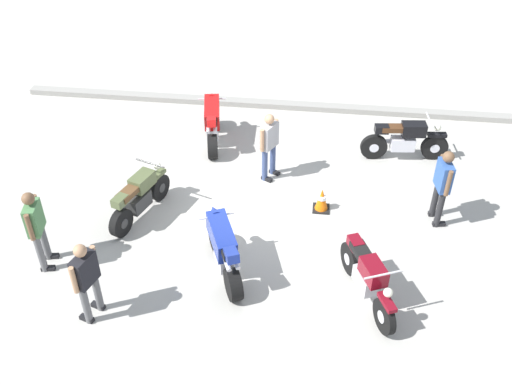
% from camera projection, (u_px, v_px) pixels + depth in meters
% --- Properties ---
extents(ground_plane, '(40.00, 40.00, 0.00)m').
position_uv_depth(ground_plane, '(252.00, 210.00, 12.58)').
color(ground_plane, '#ADAAA3').
extents(curb_edge, '(14.00, 0.30, 0.15)m').
position_uv_depth(curb_edge, '(274.00, 104.00, 16.17)').
color(curb_edge, gray).
rests_on(curb_edge, ground).
extents(motorcycle_maroon_cruiser, '(0.98, 1.97, 1.09)m').
position_uv_depth(motorcycle_maroon_cruiser, '(368.00, 277.00, 10.27)').
color(motorcycle_maroon_cruiser, black).
rests_on(motorcycle_maroon_cruiser, ground).
extents(motorcycle_olive_vintage, '(0.95, 1.89, 1.07)m').
position_uv_depth(motorcycle_olive_vintage, '(139.00, 197.00, 12.15)').
color(motorcycle_olive_vintage, black).
rests_on(motorcycle_olive_vintage, ground).
extents(motorcycle_blue_sportbike, '(1.03, 1.86, 1.14)m').
position_uv_depth(motorcycle_blue_sportbike, '(223.00, 247.00, 10.78)').
color(motorcycle_blue_sportbike, black).
rests_on(motorcycle_blue_sportbike, ground).
extents(motorcycle_red_sportbike, '(0.71, 1.95, 1.14)m').
position_uv_depth(motorcycle_red_sportbike, '(212.00, 121.00, 14.41)').
color(motorcycle_red_sportbike, black).
rests_on(motorcycle_red_sportbike, ground).
extents(motorcycle_black_cruiser, '(2.09, 0.70, 1.09)m').
position_uv_depth(motorcycle_black_cruiser, '(405.00, 140.00, 13.87)').
color(motorcycle_black_cruiser, black).
rests_on(motorcycle_black_cruiser, ground).
extents(person_in_black_shirt, '(0.42, 0.63, 1.64)m').
position_uv_depth(person_in_black_shirt, '(86.00, 277.00, 9.70)').
color(person_in_black_shirt, '#59595B').
rests_on(person_in_black_shirt, ground).
extents(person_in_blue_shirt, '(0.37, 0.67, 1.72)m').
position_uv_depth(person_in_blue_shirt, '(443.00, 183.00, 11.72)').
color(person_in_blue_shirt, '#262628').
rests_on(person_in_blue_shirt, ground).
extents(person_in_gray_shirt, '(0.47, 0.60, 1.63)m').
position_uv_depth(person_in_gray_shirt, '(269.00, 143.00, 13.03)').
color(person_in_gray_shirt, '#384772').
rests_on(person_in_gray_shirt, ground).
extents(person_in_green_shirt, '(0.38, 0.66, 1.71)m').
position_uv_depth(person_in_green_shirt, '(36.00, 225.00, 10.69)').
color(person_in_green_shirt, '#59595B').
rests_on(person_in_green_shirt, ground).
extents(traffic_cone, '(0.36, 0.36, 0.53)m').
position_uv_depth(traffic_cone, '(322.00, 200.00, 12.46)').
color(traffic_cone, black).
rests_on(traffic_cone, ground).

